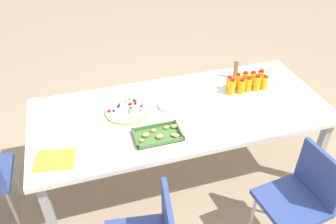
# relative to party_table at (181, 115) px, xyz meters

# --- Properties ---
(ground_plane) EXTENTS (12.00, 12.00, 0.00)m
(ground_plane) POSITION_rel_party_table_xyz_m (0.00, 0.00, -0.68)
(ground_plane) COLOR gray
(party_table) EXTENTS (2.33, 0.99, 0.74)m
(party_table) POSITION_rel_party_table_xyz_m (0.00, 0.00, 0.00)
(party_table) COLOR silver
(party_table) RESTS_ON ground_plane
(chair_far_left) EXTENTS (0.44, 0.44, 0.83)m
(chair_far_left) POSITION_rel_party_table_xyz_m (-0.57, 0.86, -0.18)
(chair_far_left) COLOR #33478C
(chair_far_left) RESTS_ON ground_plane
(juice_bottle_0) EXTENTS (0.06, 0.06, 0.14)m
(juice_bottle_0) POSITION_rel_party_table_xyz_m (-0.78, -0.16, 0.12)
(juice_bottle_0) COLOR #F9AE14
(juice_bottle_0) RESTS_ON party_table
(juice_bottle_1) EXTENTS (0.06, 0.06, 0.14)m
(juice_bottle_1) POSITION_rel_party_table_xyz_m (-0.70, -0.16, 0.12)
(juice_bottle_1) COLOR #F9AE14
(juice_bottle_1) RESTS_ON party_table
(juice_bottle_2) EXTENTS (0.06, 0.06, 0.15)m
(juice_bottle_2) POSITION_rel_party_table_xyz_m (-0.63, -0.16, 0.12)
(juice_bottle_2) COLOR #F9AE14
(juice_bottle_2) RESTS_ON party_table
(juice_bottle_3) EXTENTS (0.05, 0.05, 0.15)m
(juice_bottle_3) POSITION_rel_party_table_xyz_m (-0.56, -0.16, 0.12)
(juice_bottle_3) COLOR #FAAD14
(juice_bottle_3) RESTS_ON party_table
(juice_bottle_4) EXTENTS (0.06, 0.06, 0.13)m
(juice_bottle_4) POSITION_rel_party_table_xyz_m (-0.48, -0.16, 0.12)
(juice_bottle_4) COLOR #F9AE14
(juice_bottle_4) RESTS_ON party_table
(juice_bottle_5) EXTENTS (0.05, 0.05, 0.13)m
(juice_bottle_5) POSITION_rel_party_table_xyz_m (-0.77, -0.08, 0.12)
(juice_bottle_5) COLOR #FAAE14
(juice_bottle_5) RESTS_ON party_table
(juice_bottle_6) EXTENTS (0.06, 0.06, 0.14)m
(juice_bottle_6) POSITION_rel_party_table_xyz_m (-0.70, -0.09, 0.12)
(juice_bottle_6) COLOR #F9AC14
(juice_bottle_6) RESTS_ON party_table
(juice_bottle_7) EXTENTS (0.06, 0.06, 0.14)m
(juice_bottle_7) POSITION_rel_party_table_xyz_m (-0.62, -0.09, 0.12)
(juice_bottle_7) COLOR #F9AC14
(juice_bottle_7) RESTS_ON party_table
(juice_bottle_8) EXTENTS (0.06, 0.06, 0.13)m
(juice_bottle_8) POSITION_rel_party_table_xyz_m (-0.56, -0.08, 0.12)
(juice_bottle_8) COLOR #FAAE14
(juice_bottle_8) RESTS_ON party_table
(juice_bottle_9) EXTENTS (0.06, 0.06, 0.15)m
(juice_bottle_9) POSITION_rel_party_table_xyz_m (-0.47, -0.09, 0.13)
(juice_bottle_9) COLOR #FAAC14
(juice_bottle_9) RESTS_ON party_table
(fruit_pizza) EXTENTS (0.35, 0.35, 0.05)m
(fruit_pizza) POSITION_rel_party_table_xyz_m (0.41, -0.10, 0.07)
(fruit_pizza) COLOR tan
(fruit_pizza) RESTS_ON party_table
(snack_tray) EXTENTS (0.34, 0.21, 0.04)m
(snack_tray) POSITION_rel_party_table_xyz_m (0.25, 0.25, 0.07)
(snack_tray) COLOR #477238
(snack_tray) RESTS_ON party_table
(plate_stack) EXTENTS (0.17, 0.17, 0.03)m
(plate_stack) POSITION_rel_party_table_xyz_m (0.08, -0.07, 0.07)
(plate_stack) COLOR silver
(plate_stack) RESTS_ON party_table
(napkin_stack) EXTENTS (0.15, 0.15, 0.01)m
(napkin_stack) POSITION_rel_party_table_xyz_m (-0.99, -0.15, 0.06)
(napkin_stack) COLOR white
(napkin_stack) RESTS_ON party_table
(cardboard_tube) EXTENTS (0.04, 0.04, 0.18)m
(cardboard_tube) POSITION_rel_party_table_xyz_m (-0.62, -0.32, 0.14)
(cardboard_tube) COLOR #9E7A56
(cardboard_tube) RESTS_ON party_table
(paper_folder) EXTENTS (0.29, 0.24, 0.01)m
(paper_folder) POSITION_rel_party_table_xyz_m (0.97, 0.29, 0.06)
(paper_folder) COLOR yellow
(paper_folder) RESTS_ON party_table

